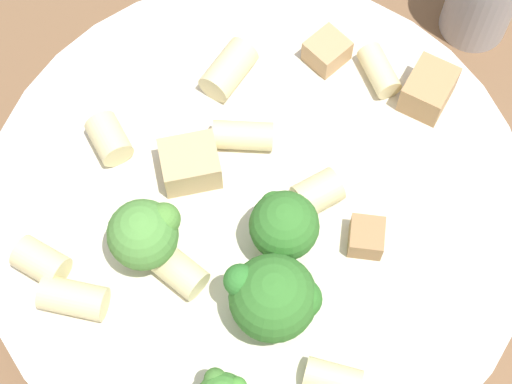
% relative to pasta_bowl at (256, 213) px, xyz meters
% --- Properties ---
extents(ground_plane, '(2.00, 2.00, 0.00)m').
position_rel_pasta_bowl_xyz_m(ground_plane, '(0.00, 0.00, -0.02)').
color(ground_plane, brown).
extents(pasta_bowl, '(0.27, 0.27, 0.04)m').
position_rel_pasta_bowl_xyz_m(pasta_bowl, '(0.00, 0.00, 0.00)').
color(pasta_bowl, silver).
rests_on(pasta_bowl, ground_plane).
extents(broccoli_floret_0, '(0.04, 0.04, 0.04)m').
position_rel_pasta_bowl_xyz_m(broccoli_floret_0, '(-0.05, 0.02, 0.04)').
color(broccoli_floret_0, '#93B766').
rests_on(broccoli_floret_0, pasta_bowl).
extents(broccoli_floret_2, '(0.03, 0.03, 0.04)m').
position_rel_pasta_bowl_xyz_m(broccoli_floret_2, '(-0.03, -0.00, 0.04)').
color(broccoli_floret_2, '#93B766').
rests_on(broccoli_floret_2, pasta_bowl).
extents(broccoli_floret_3, '(0.03, 0.03, 0.04)m').
position_rel_pasta_bowl_xyz_m(broccoli_floret_3, '(0.00, 0.06, 0.04)').
color(broccoli_floret_3, '#9EC175').
rests_on(broccoli_floret_3, pasta_bowl).
extents(rigatoni_0, '(0.03, 0.02, 0.01)m').
position_rel_pasta_bowl_xyz_m(rigatoni_0, '(0.03, -0.09, 0.02)').
color(rigatoni_0, beige).
rests_on(rigatoni_0, pasta_bowl).
extents(rigatoni_1, '(0.02, 0.02, 0.02)m').
position_rel_pasta_bowl_xyz_m(rigatoni_1, '(-0.01, -0.03, 0.02)').
color(rigatoni_1, beige).
rests_on(rigatoni_1, pasta_bowl).
extents(rigatoni_2, '(0.03, 0.03, 0.02)m').
position_rel_pasta_bowl_xyz_m(rigatoni_2, '(-0.01, 0.10, 0.02)').
color(rigatoni_2, beige).
rests_on(rigatoni_2, pasta_bowl).
extents(rigatoni_3, '(0.03, 0.03, 0.01)m').
position_rel_pasta_bowl_xyz_m(rigatoni_3, '(0.03, -0.01, 0.02)').
color(rigatoni_3, beige).
rests_on(rigatoni_3, pasta_bowl).
extents(rigatoni_4, '(0.03, 0.03, 0.01)m').
position_rel_pasta_bowl_xyz_m(rigatoni_4, '(-0.09, 0.01, 0.02)').
color(rigatoni_4, beige).
rests_on(rigatoni_4, pasta_bowl).
extents(rigatoni_5, '(0.03, 0.03, 0.02)m').
position_rel_pasta_bowl_xyz_m(rigatoni_5, '(0.02, 0.10, 0.02)').
color(rigatoni_5, beige).
rests_on(rigatoni_5, pasta_bowl).
extents(rigatoni_6, '(0.03, 0.03, 0.02)m').
position_rel_pasta_bowl_xyz_m(rigatoni_6, '(0.07, -0.02, 0.02)').
color(rigatoni_6, beige).
rests_on(rigatoni_6, pasta_bowl).
extents(rigatoni_7, '(0.03, 0.02, 0.02)m').
position_rel_pasta_bowl_xyz_m(rigatoni_7, '(-0.02, 0.05, 0.02)').
color(rigatoni_7, beige).
rests_on(rigatoni_7, pasta_bowl).
extents(rigatoni_8, '(0.02, 0.02, 0.02)m').
position_rel_pasta_bowl_xyz_m(rigatoni_8, '(0.06, 0.05, 0.02)').
color(rigatoni_8, beige).
rests_on(rigatoni_8, pasta_bowl).
extents(chicken_chunk_0, '(0.02, 0.02, 0.01)m').
position_rel_pasta_bowl_xyz_m(chicken_chunk_0, '(-0.04, -0.03, 0.02)').
color(chicken_chunk_0, '#A87A4C').
rests_on(chicken_chunk_0, pasta_bowl).
extents(chicken_chunk_1, '(0.03, 0.03, 0.02)m').
position_rel_pasta_bowl_xyz_m(chicken_chunk_1, '(0.01, -0.10, 0.02)').
color(chicken_chunk_1, tan).
rests_on(chicken_chunk_1, pasta_bowl).
extents(chicken_chunk_2, '(0.02, 0.02, 0.01)m').
position_rel_pasta_bowl_xyz_m(chicken_chunk_2, '(0.05, -0.07, 0.02)').
color(chicken_chunk_2, tan).
rests_on(chicken_chunk_2, pasta_bowl).
extents(chicken_chunk_3, '(0.03, 0.03, 0.02)m').
position_rel_pasta_bowl_xyz_m(chicken_chunk_3, '(0.03, 0.02, 0.02)').
color(chicken_chunk_3, tan).
rests_on(chicken_chunk_3, pasta_bowl).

